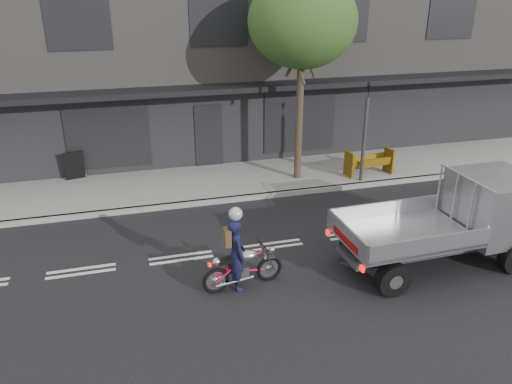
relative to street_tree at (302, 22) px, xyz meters
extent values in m
plane|color=black|center=(-2.20, -4.20, -5.28)|extent=(80.00, 80.00, 0.00)
cube|color=gray|center=(-2.20, 0.50, -5.20)|extent=(32.00, 3.20, 0.15)
cube|color=gray|center=(-2.20, -1.10, -5.20)|extent=(32.00, 0.20, 0.15)
cube|color=slate|center=(-2.20, 7.10, -1.28)|extent=(26.00, 10.00, 8.00)
cylinder|color=#382B21|center=(0.00, 0.00, -3.28)|extent=(0.24, 0.24, 4.00)
ellipsoid|color=#274A1B|center=(0.00, 0.00, 0.02)|extent=(3.40, 3.40, 2.89)
cylinder|color=#2D2D30|center=(2.00, -0.85, -3.78)|extent=(0.12, 0.12, 3.00)
imported|color=black|center=(2.00, -0.85, -2.03)|extent=(0.08, 0.10, 0.50)
torus|color=black|center=(-4.04, -5.92, -4.98)|extent=(0.63, 0.17, 0.63)
torus|color=black|center=(-2.76, -5.74, -4.98)|extent=(0.63, 0.17, 0.63)
cube|color=#2D2D30|center=(-3.45, -5.84, -4.88)|extent=(0.35, 0.26, 0.26)
ellipsoid|color=#BABABF|center=(-3.30, -5.82, -4.50)|extent=(0.54, 0.35, 0.26)
cube|color=black|center=(-3.75, -5.88, -4.52)|extent=(0.52, 0.28, 0.08)
cylinder|color=black|center=(-2.93, -5.77, -4.32)|extent=(0.11, 0.56, 0.04)
imported|color=#131434|center=(-3.55, -5.83, -4.43)|extent=(0.49, 0.67, 1.70)
cylinder|color=black|center=(-0.31, -7.03, -4.89)|extent=(0.78, 0.31, 0.78)
cylinder|color=black|center=(-0.35, -5.29, -4.89)|extent=(0.78, 0.31, 0.78)
cylinder|color=black|center=(2.91, -5.21, -4.89)|extent=(0.78, 0.31, 0.78)
cube|color=#2D2D30|center=(1.30, -6.12, -4.72)|extent=(4.72, 1.14, 0.14)
cube|color=#9E9EA2|center=(2.88, -6.08, -3.90)|extent=(1.78, 1.88, 1.53)
cube|color=black|center=(2.88, -6.08, -3.46)|extent=(1.57, 1.77, 0.56)
cube|color=#B3B2B7|center=(0.43, -6.14, -4.34)|extent=(3.11, 2.07, 0.10)
camera|label=1|loc=(-5.69, -15.23, 1.11)|focal=35.00mm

